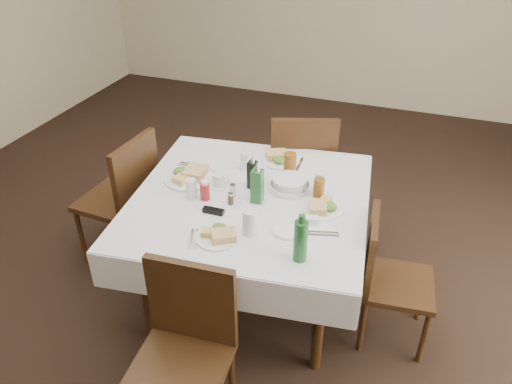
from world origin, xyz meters
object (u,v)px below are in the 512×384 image
(bread_basket, at_px, (290,184))
(green_bottle, at_px, (301,240))
(chair_east, at_px, (385,272))
(coffee_mug, at_px, (219,181))
(chair_south, at_px, (185,343))
(chair_west, at_px, (126,193))
(water_n, at_px, (245,161))
(oil_cruet_dark, at_px, (253,174))
(water_w, at_px, (191,189))
(chair_north, at_px, (302,165))
(oil_cruet_green, at_px, (257,185))
(dining_table, at_px, (250,208))
(ketchup_bottle, at_px, (205,191))
(water_s, at_px, (250,222))
(water_e, at_px, (321,182))

(bread_basket, bearing_deg, green_bottle, -69.12)
(chair_east, distance_m, coffee_mug, 1.11)
(chair_south, xyz_separation_m, chair_west, (-0.95, 1.00, 0.02))
(water_n, bearing_deg, oil_cruet_dark, -58.55)
(water_w, height_order, oil_cruet_dark, oil_cruet_dark)
(chair_north, height_order, bread_basket, chair_north)
(oil_cruet_green, bearing_deg, chair_south, -92.20)
(chair_north, bearing_deg, chair_west, -143.78)
(dining_table, distance_m, chair_east, 0.86)
(ketchup_bottle, bearing_deg, green_bottle, -26.76)
(water_w, bearing_deg, coffee_mug, 58.07)
(chair_west, bearing_deg, ketchup_bottle, -14.75)
(chair_north, xyz_separation_m, green_bottle, (0.32, -1.27, 0.32))
(chair_north, xyz_separation_m, chair_south, (-0.08, -1.75, -0.04))
(coffee_mug, bearing_deg, chair_south, -76.17)
(chair_south, distance_m, oil_cruet_green, 0.96)
(bread_basket, bearing_deg, coffee_mug, -164.91)
(ketchup_bottle, bearing_deg, coffee_mug, 82.62)
(chair_south, relative_size, oil_cruet_green, 3.48)
(water_s, relative_size, oil_cruet_green, 0.55)
(chair_east, xyz_separation_m, water_s, (-0.71, -0.28, 0.36))
(oil_cruet_dark, relative_size, oil_cruet_green, 0.85)
(ketchup_bottle, bearing_deg, water_e, 26.08)
(water_w, bearing_deg, ketchup_bottle, 6.38)
(green_bottle, bearing_deg, water_s, 159.65)
(water_n, relative_size, water_s, 0.77)
(chair_north, height_order, coffee_mug, chair_north)
(chair_south, height_order, water_e, chair_south)
(oil_cruet_dark, xyz_separation_m, oil_cruet_green, (0.08, -0.13, 0.02))
(water_n, distance_m, water_e, 0.53)
(chair_north, height_order, chair_west, chair_north)
(dining_table, bearing_deg, chair_north, 82.99)
(chair_south, bearing_deg, dining_table, 91.35)
(chair_south, distance_m, coffee_mug, 1.04)
(chair_east, height_order, ketchup_bottle, ketchup_bottle)
(water_s, height_order, water_e, water_s)
(chair_south, distance_m, chair_east, 1.19)
(dining_table, xyz_separation_m, water_w, (-0.32, -0.12, 0.14))
(water_e, bearing_deg, water_w, -156.04)
(ketchup_bottle, bearing_deg, chair_north, 69.99)
(chair_east, xyz_separation_m, oil_cruet_dark, (-0.85, 0.16, 0.39))
(water_w, distance_m, oil_cruet_dark, 0.37)
(dining_table, height_order, oil_cruet_dark, oil_cruet_dark)
(water_n, relative_size, bread_basket, 0.49)
(chair_west, height_order, water_s, chair_west)
(coffee_mug, bearing_deg, chair_west, 178.02)
(water_s, xyz_separation_m, ketchup_bottle, (-0.36, 0.22, -0.02))
(green_bottle, bearing_deg, oil_cruet_green, 131.81)
(water_n, height_order, ketchup_bottle, ketchup_bottle)
(chair_north, bearing_deg, chair_south, -92.60)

